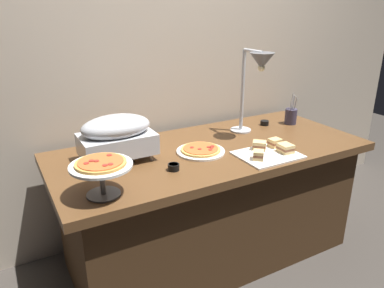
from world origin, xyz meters
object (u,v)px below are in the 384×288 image
object	(u,v)px
chafing_dish	(117,135)
sandwich_platter	(269,151)
utensil_holder	(291,116)
pizza_plate_center	(101,168)
sauce_cup_near	(265,123)
heat_lamp	(258,71)
sauce_cup_far	(174,167)
pizza_plate_front	(201,150)

from	to	relation	value
chafing_dish	sandwich_platter	distance (m)	0.87
utensil_holder	pizza_plate_center	bearing A→B (deg)	-165.15
pizza_plate_center	sauce_cup_near	bearing A→B (deg)	19.39
chafing_dish	pizza_plate_center	xyz separation A→B (m)	(-0.19, -0.36, -0.01)
sandwich_platter	heat_lamp	bearing A→B (deg)	69.43
heat_lamp	sauce_cup_far	size ratio (longest dim) A/B	9.11
sandwich_platter	sauce_cup_far	xyz separation A→B (m)	(-0.58, 0.07, -0.00)
pizza_plate_center	utensil_holder	world-z (taller)	utensil_holder
sandwich_platter	chafing_dish	bearing A→B (deg)	156.41
heat_lamp	utensil_holder	xyz separation A→B (m)	(0.41, 0.10, -0.37)
pizza_plate_center	sandwich_platter	bearing A→B (deg)	0.83
chafing_dish	sauce_cup_far	size ratio (longest dim) A/B	6.57
pizza_plate_front	sandwich_platter	bearing A→B (deg)	-33.34
sandwich_platter	sauce_cup_near	bearing A→B (deg)	53.36
sauce_cup_far	utensil_holder	bearing A→B (deg)	15.75
sauce_cup_far	heat_lamp	bearing A→B (deg)	16.97
chafing_dish	heat_lamp	size ratio (longest dim) A/B	0.72
pizza_plate_front	sandwich_platter	xyz separation A→B (m)	(0.33, -0.22, 0.01)
pizza_plate_front	sauce_cup_far	size ratio (longest dim) A/B	4.66
pizza_plate_front	sauce_cup_near	xyz separation A→B (m)	(0.66, 0.23, 0.01)
pizza_plate_front	sauce_cup_far	world-z (taller)	sauce_cup_far
chafing_dish	pizza_plate_front	bearing A→B (deg)	-15.47
pizza_plate_front	utensil_holder	size ratio (longest dim) A/B	1.23
sandwich_platter	utensil_holder	size ratio (longest dim) A/B	1.49
pizza_plate_front	sandwich_platter	size ratio (longest dim) A/B	0.82
utensil_holder	sandwich_platter	bearing A→B (deg)	-143.54
heat_lamp	pizza_plate_front	distance (m)	0.61
sauce_cup_far	utensil_holder	size ratio (longest dim) A/B	0.26
heat_lamp	sandwich_platter	size ratio (longest dim) A/B	1.61
pizza_plate_center	sauce_cup_far	bearing A→B (deg)	12.33
sauce_cup_near	utensil_holder	bearing A→B (deg)	-19.42
utensil_holder	sauce_cup_far	bearing A→B (deg)	-164.25
heat_lamp	chafing_dish	bearing A→B (deg)	176.02
pizza_plate_center	utensil_holder	size ratio (longest dim) A/B	1.21
utensil_holder	sauce_cup_near	bearing A→B (deg)	160.58
pizza_plate_center	chafing_dish	bearing A→B (deg)	62.15
heat_lamp	pizza_plate_center	bearing A→B (deg)	-164.71
sauce_cup_near	sauce_cup_far	size ratio (longest dim) A/B	0.97
heat_lamp	sauce_cup_far	distance (m)	0.83
heat_lamp	sauce_cup_near	bearing A→B (deg)	36.06
heat_lamp	sandwich_platter	bearing A→B (deg)	-110.57
chafing_dish	sauce_cup_near	world-z (taller)	chafing_dish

